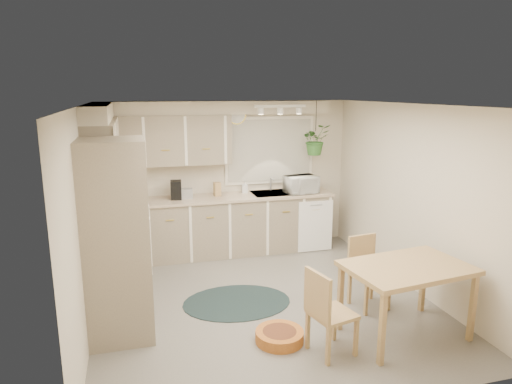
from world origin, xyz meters
TOP-DOWN VIEW (x-y plane):
  - floor at (0.00, 0.00)m, footprint 4.20×4.20m
  - ceiling at (0.00, 0.00)m, footprint 4.20×4.20m
  - wall_back at (0.00, 2.10)m, footprint 4.00×0.04m
  - wall_front at (0.00, -2.10)m, footprint 4.00×0.04m
  - wall_left at (-2.00, 0.00)m, footprint 0.04×4.20m
  - wall_right at (2.00, 0.00)m, footprint 0.04×4.20m
  - base_cab_left at (-1.70, 0.88)m, footprint 0.60×1.85m
  - base_cab_back at (-0.20, 1.80)m, footprint 3.60×0.60m
  - counter_left at (-1.69, 0.88)m, footprint 0.64×1.89m
  - counter_back at (-0.20, 1.79)m, footprint 3.64×0.64m
  - oven_stack at (-1.68, -0.38)m, footprint 0.65×0.65m
  - wall_oven_face at (-1.35, -0.38)m, footprint 0.02×0.56m
  - upper_cab_left at (-1.82, 1.00)m, footprint 0.35×2.00m
  - upper_cab_back at (-1.00, 1.93)m, footprint 2.00×0.35m
  - soffit_left at (-1.85, 1.00)m, footprint 0.30×2.00m
  - soffit_back at (-0.20, 1.95)m, footprint 3.60×0.30m
  - cooktop at (-1.68, 0.30)m, footprint 0.52×0.58m
  - range_hood at (-1.70, 0.30)m, footprint 0.40×0.60m
  - window_blinds at (0.70, 2.07)m, footprint 1.40×0.02m
  - window_frame at (0.70, 2.08)m, footprint 1.50×0.02m
  - sink at (0.70, 1.80)m, footprint 0.70×0.48m
  - dishwasher_front at (1.30, 1.49)m, footprint 0.58×0.02m
  - track_light_bar at (0.70, 1.55)m, footprint 0.80×0.04m
  - wall_clock at (0.15, 2.07)m, footprint 0.30×0.03m
  - dining_table at (1.22, -1.16)m, footprint 1.35×0.99m
  - chair_left at (0.34, -1.27)m, footprint 0.50×0.50m
  - chair_back at (1.18, -0.49)m, footprint 0.46×0.46m
  - braided_rug at (-0.33, 0.04)m, footprint 1.40×1.09m
  - pet_bed at (-0.10, -0.95)m, footprint 0.56×0.56m
  - microwave at (1.12, 1.70)m, footprint 0.54×0.36m
  - soap_bottle at (0.24, 1.95)m, footprint 0.10×0.20m
  - hanging_plant at (1.35, 1.70)m, footprint 0.49×0.53m
  - coffee_maker at (-0.87, 1.80)m, footprint 0.18×0.21m
  - toaster at (-0.74, 1.82)m, footprint 0.26×0.15m
  - knife_block at (-0.22, 1.85)m, footprint 0.11×0.11m

SIDE VIEW (x-z plane):
  - floor at x=0.00m, z-range 0.00..0.00m
  - braided_rug at x=-0.33m, z-range 0.00..0.01m
  - pet_bed at x=-0.10m, z-range 0.00..0.12m
  - dining_table at x=1.22m, z-range 0.00..0.79m
  - dishwasher_front at x=1.30m, z-range 0.01..0.84m
  - chair_back at x=1.18m, z-range 0.00..0.86m
  - chair_left at x=0.34m, z-range 0.00..0.88m
  - base_cab_left at x=-1.70m, z-range 0.00..0.90m
  - base_cab_back at x=-0.20m, z-range 0.00..0.90m
  - sink at x=0.70m, z-range 0.85..0.95m
  - counter_left at x=-1.69m, z-range 0.90..0.94m
  - counter_back at x=-0.20m, z-range 0.90..0.94m
  - cooktop at x=-1.68m, z-range 0.93..0.95m
  - soap_bottle at x=0.24m, z-range 0.94..1.03m
  - toaster at x=-0.74m, z-range 0.94..1.09m
  - knife_block at x=-0.22m, z-range 0.94..1.16m
  - oven_stack at x=-1.68m, z-range 0.00..2.10m
  - wall_oven_face at x=-1.35m, z-range 0.76..1.34m
  - coffee_maker at x=-0.87m, z-range 0.94..1.23m
  - microwave at x=1.12m, z-range 0.94..1.28m
  - wall_back at x=0.00m, z-range 0.00..2.40m
  - wall_front at x=0.00m, z-range 0.00..2.40m
  - wall_left at x=-2.00m, z-range 0.00..2.40m
  - wall_right at x=2.00m, z-range 0.00..2.40m
  - range_hood at x=-1.70m, z-range 1.33..1.47m
  - window_blinds at x=0.70m, z-range 1.10..2.10m
  - window_frame at x=0.70m, z-range 1.05..2.15m
  - hanging_plant at x=1.35m, z-range 1.55..1.93m
  - upper_cab_left at x=-1.82m, z-range 1.45..2.20m
  - upper_cab_back at x=-1.00m, z-range 1.45..2.20m
  - wall_clock at x=0.15m, z-range 2.03..2.33m
  - soffit_left at x=-1.85m, z-range 2.20..2.40m
  - soffit_back at x=-0.20m, z-range 2.20..2.40m
  - track_light_bar at x=0.70m, z-range 2.31..2.35m
  - ceiling at x=0.00m, z-range 2.40..2.40m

